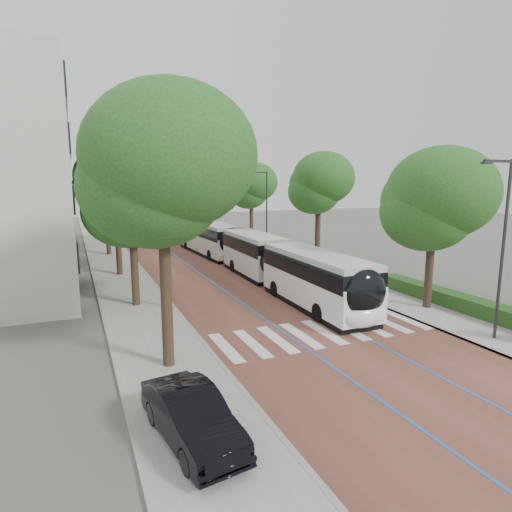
{
  "coord_description": "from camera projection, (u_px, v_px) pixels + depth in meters",
  "views": [
    {
      "loc": [
        -10.58,
        -15.8,
        7.19
      ],
      "look_at": [
        0.22,
        9.32,
        2.4
      ],
      "focal_mm": 30.0,
      "sensor_mm": 36.0,
      "label": 1
    }
  ],
  "objects": [
    {
      "name": "kerb_right",
      "position": [
        203.0,
        234.0,
        58.02
      ],
      "size": [
        0.2,
        140.0,
        0.14
      ],
      "primitive_type": "cube",
      "color": "gray",
      "rests_on": "ground"
    },
    {
      "name": "lamp_post_left",
      "position": [
        161.0,
        237.0,
        23.81
      ],
      "size": [
        0.14,
        0.14,
        8.0
      ],
      "primitive_type": "cylinder",
      "color": "#2E2E30",
      "rests_on": "sidewalk_left"
    },
    {
      "name": "trees_left",
      "position": [
        110.0,
        185.0,
        36.01
      ],
      "size": [
        6.31,
        60.87,
        10.16
      ],
      "color": "black",
      "rests_on": "ground"
    },
    {
      "name": "parked_car",
      "position": [
        192.0,
        416.0,
        11.71
      ],
      "size": [
        2.17,
        4.57,
        1.45
      ],
      "primitive_type": "imported",
      "rotation": [
        0.0,
        0.0,
        0.15
      ],
      "color": "black",
      "rests_on": "sidewalk_left"
    },
    {
      "name": "lane_line_right",
      "position": [
        174.0,
        236.0,
        56.47
      ],
      "size": [
        0.12,
        126.0,
        0.01
      ],
      "primitive_type": "cube",
      "color": "#225DAE",
      "rests_on": "road"
    },
    {
      "name": "ground",
      "position": [
        332.0,
        340.0,
        19.65
      ],
      "size": [
        160.0,
        160.0,
        0.0
      ],
      "primitive_type": "plane",
      "color": "#51544C",
      "rests_on": "ground"
    },
    {
      "name": "bus_queued_1",
      "position": [
        180.0,
        226.0,
        54.11
      ],
      "size": [
        2.73,
        12.44,
        3.2
      ],
      "rotation": [
        0.0,
        0.0,
        0.02
      ],
      "color": "white",
      "rests_on": "ground"
    },
    {
      "name": "kerb_left",
      "position": [
        117.0,
        239.0,
        53.66
      ],
      "size": [
        0.2,
        140.0,
        0.14
      ],
      "primitive_type": "cube",
      "color": "gray",
      "rests_on": "ground"
    },
    {
      "name": "sidewalk_right",
      "position": [
        217.0,
        234.0,
        58.75
      ],
      "size": [
        4.0,
        140.0,
        0.12
      ],
      "primitive_type": "cube",
      "color": "gray",
      "rests_on": "ground"
    },
    {
      "name": "bus_queued_0",
      "position": [
        210.0,
        238.0,
        42.27
      ],
      "size": [
        3.1,
        12.5,
        3.2
      ],
      "rotation": [
        0.0,
        0.0,
        0.05
      ],
      "color": "white",
      "rests_on": "ground"
    },
    {
      "name": "streetlight_near",
      "position": [
        501.0,
        236.0,
        18.68
      ],
      "size": [
        1.82,
        0.2,
        8.0
      ],
      "color": "#2E2E30",
      "rests_on": "sidewalk_right"
    },
    {
      "name": "zebra_crossing",
      "position": [
        324.0,
        332.0,
        20.63
      ],
      "size": [
        10.55,
        3.6,
        0.01
      ],
      "color": "silver",
      "rests_on": "ground"
    },
    {
      "name": "hedge",
      "position": [
        475.0,
        306.0,
        23.1
      ],
      "size": [
        1.2,
        14.0,
        0.8
      ],
      "primitive_type": "cube",
      "color": "#193E15",
      "rests_on": "sidewalk_right"
    },
    {
      "name": "trees_right",
      "position": [
        288.0,
        191.0,
        38.97
      ],
      "size": [
        5.94,
        47.47,
        8.97
      ],
      "color": "black",
      "rests_on": "ground"
    },
    {
      "name": "sidewalk_left",
      "position": [
        101.0,
        240.0,
        52.92
      ],
      "size": [
        4.0,
        140.0,
        0.12
      ],
      "primitive_type": "cube",
      "color": "gray",
      "rests_on": "ground"
    },
    {
      "name": "lead_bus",
      "position": [
        286.0,
        268.0,
        27.88
      ],
      "size": [
        2.87,
        18.44,
        3.2
      ],
      "rotation": [
        0.0,
        0.0,
        -0.02
      ],
      "color": "black",
      "rests_on": "ground"
    },
    {
      "name": "streetlight_far",
      "position": [
        265.0,
        206.0,
        41.3
      ],
      "size": [
        1.82,
        0.2,
        8.0
      ],
      "color": "#2E2E30",
      "rests_on": "sidewalk_right"
    },
    {
      "name": "lane_line_left",
      "position": [
        149.0,
        237.0,
        55.22
      ],
      "size": [
        0.12,
        126.0,
        0.01
      ],
      "primitive_type": "cube",
      "color": "#225DAE",
      "rests_on": "road"
    },
    {
      "name": "road",
      "position": [
        162.0,
        237.0,
        55.84
      ],
      "size": [
        11.0,
        140.0,
        0.02
      ],
      "primitive_type": "cube",
      "color": "#572F27",
      "rests_on": "ground"
    }
  ]
}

